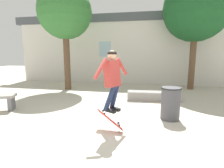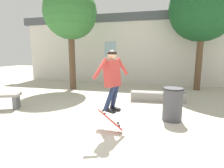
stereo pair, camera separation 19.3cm
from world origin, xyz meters
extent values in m
plane|color=beige|center=(0.00, 0.00, 0.00)|extent=(40.00, 40.00, 0.00)
cube|color=beige|center=(0.00, 7.12, 1.83)|extent=(14.13, 0.40, 3.67)
cube|color=#474C51|center=(0.00, 7.12, 3.90)|extent=(14.84, 0.52, 0.47)
cube|color=gray|center=(2.81, 7.12, 4.63)|extent=(0.44, 0.44, 0.97)
cube|color=#99B7C6|center=(-1.46, 6.91, 2.09)|extent=(0.70, 0.02, 0.90)
cylinder|color=brown|center=(3.31, 5.95, 1.39)|extent=(0.30, 0.30, 2.77)
sphere|color=#194C23|center=(3.31, 5.95, 3.95)|extent=(3.15, 3.15, 3.15)
cylinder|color=brown|center=(-2.89, 4.68, 1.41)|extent=(0.31, 0.31, 2.83)
sphere|color=#337033|center=(-2.89, 4.68, 3.80)|extent=(2.59, 2.59, 2.59)
cube|color=slate|center=(-3.19, 1.15, 0.21)|extent=(0.26, 0.39, 0.43)
cube|color=gray|center=(1.37, 3.26, 0.18)|extent=(2.05, 0.54, 0.35)
cube|color=#B7B7BC|center=(1.38, 3.05, 0.34)|extent=(2.03, 0.14, 0.02)
cylinder|color=#47474C|center=(1.74, 1.31, 0.45)|extent=(0.51, 0.51, 0.90)
torus|color=black|center=(1.74, 1.31, 0.88)|extent=(0.55, 0.55, 0.04)
cube|color=#B23833|center=(0.29, 0.35, 1.35)|extent=(0.42, 0.44, 0.62)
sphere|color=tan|center=(0.29, 0.35, 1.77)|extent=(0.29, 0.29, 0.21)
ellipsoid|color=black|center=(0.29, 0.35, 1.81)|extent=(0.30, 0.30, 0.12)
cylinder|color=#1E2847|center=(0.33, 0.43, 0.78)|extent=(0.31, 0.31, 0.65)
cube|color=black|center=(0.36, 0.41, 0.49)|extent=(0.28, 0.21, 0.07)
cylinder|color=#1E2847|center=(0.25, 0.28, 0.78)|extent=(0.36, 0.19, 0.65)
cube|color=black|center=(0.28, 0.26, 0.49)|extent=(0.28, 0.21, 0.07)
cylinder|color=#B23833|center=(0.47, 0.68, 1.49)|extent=(0.27, 0.40, 0.45)
cylinder|color=#B23833|center=(0.11, 0.02, 1.49)|extent=(0.27, 0.40, 0.45)
cube|color=red|center=(0.26, 0.29, 0.26)|extent=(0.66, 0.42, 0.48)
cylinder|color=black|center=(0.48, 0.15, 0.25)|extent=(0.08, 0.06, 0.07)
cylinder|color=black|center=(0.48, 0.32, 0.12)|extent=(0.08, 0.06, 0.07)
cylinder|color=black|center=(0.08, 0.30, 0.46)|extent=(0.08, 0.06, 0.07)
cylinder|color=black|center=(0.08, 0.47, 0.33)|extent=(0.08, 0.06, 0.07)
camera|label=1|loc=(1.08, -3.56, 1.79)|focal=28.00mm
camera|label=2|loc=(1.27, -3.51, 1.79)|focal=28.00mm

